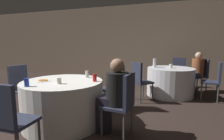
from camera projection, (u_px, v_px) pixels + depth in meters
The scene contains 21 objects.
ground_plane at pixel (66, 123), 3.00m from camera, with size 16.00×16.00×0.00m, color #332621.
wall_back at pixel (128, 43), 6.71m from camera, with size 16.00×0.06×2.80m.
table_near at pixel (63, 102), 2.95m from camera, with size 1.33×1.33×0.73m.
table_far at pixel (170, 82), 4.59m from camera, with size 1.19×1.19×0.73m.
chair_near_northeast at pixel (114, 83), 3.55m from camera, with size 0.56×0.56×0.93m.
chair_near_west at pixel (21, 84), 3.42m from camera, with size 0.46×0.45×0.93m.
chair_near_east at pixel (123, 99), 2.49m from camera, with size 0.44×0.43×0.93m.
chair_near_south at pixel (8, 116), 1.90m from camera, with size 0.42×0.42×0.93m.
chair_far_southwest at pixel (139, 78), 4.09m from camera, with size 0.57×0.57×0.93m.
chair_far_east at pixel (215, 78), 4.11m from camera, with size 0.45×0.45×0.93m.
chair_far_northeast at pixel (200, 72), 4.90m from camera, with size 0.56×0.56×0.93m.
chair_far_north at pixel (178, 70), 5.41m from camera, with size 0.47×0.48×0.93m.
person_floral_shirt at pixel (195, 72), 4.84m from camera, with size 0.46×0.45×1.13m.
person_black_shirt at pixel (113, 96), 2.55m from camera, with size 0.50×0.34×1.13m.
pizza_plate_near at pixel (43, 81), 2.89m from camera, with size 0.25×0.25×0.02m.
soda_can_red at pixel (95, 78), 2.85m from camera, with size 0.07×0.07×0.12m.
soda_can_silver at pixel (87, 74), 3.21m from camera, with size 0.07×0.07×0.12m.
soda_can_blue at pixel (27, 82), 2.50m from camera, with size 0.07×0.07×0.12m.
cup_near at pixel (59, 81), 2.68m from camera, with size 0.07×0.07×0.10m.
bottle_far at pixel (155, 63), 4.64m from camera, with size 0.09×0.09×0.23m.
cup_far at pixel (171, 66), 4.53m from camera, with size 0.09×0.09×0.10m.
Camera 1 is at (1.68, -2.42, 1.32)m, focal length 28.00 mm.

